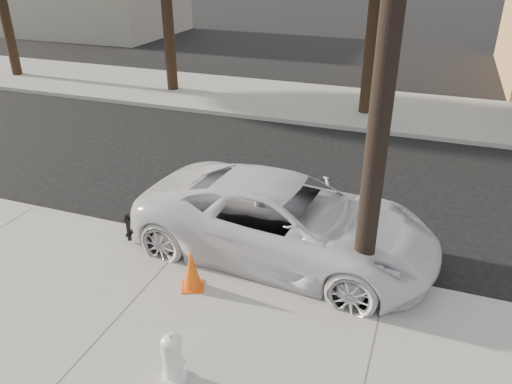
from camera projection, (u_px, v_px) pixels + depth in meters
ground at (229, 201)px, 12.10m from camera, size 120.00×120.00×0.00m
near_sidewalk at (131, 307)px, 8.46m from camera, size 90.00×4.40×0.15m
far_sidewalk at (315, 103)px, 19.20m from camera, size 90.00×5.00×0.15m
curb_near at (190, 242)px, 10.31m from camera, size 90.00×0.12×0.16m
utility_pole at (391, 20)px, 6.62m from camera, size 1.40×0.34×9.00m
police_cruiser at (285, 221)px, 9.63m from camera, size 6.02×3.16×1.62m
fire_hydrant at (173, 358)px, 6.84m from camera, size 0.41×0.37×0.75m
traffic_cone at (192, 270)px, 8.68m from camera, size 0.51×0.51×0.75m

